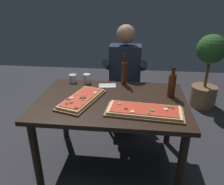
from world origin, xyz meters
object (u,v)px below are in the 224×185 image
oil_bottle_amber (124,73)px  pizza_rectangular_left (82,99)px  seated_diner (125,74)px  tumbler_far_side (73,78)px  diner_chair (125,89)px  wine_bottle_dark (172,85)px  tumbler_near_camera (87,79)px  pizza_rectangular_front (144,111)px  potted_plant_corner (208,69)px  dining_table (111,108)px

oil_bottle_amber → pizza_rectangular_left: bearing=-128.2°
seated_diner → tumbler_far_side: bearing=-149.4°
diner_chair → wine_bottle_dark: bearing=-56.4°
tumbler_near_camera → seated_diner: seated_diner is taller
oil_bottle_amber → tumbler_far_side: size_ratio=3.93×
pizza_rectangular_front → potted_plant_corner: (1.00, 1.71, -0.14)m
oil_bottle_amber → tumbler_far_side: bearing=179.8°
wine_bottle_dark → pizza_rectangular_front: bearing=-125.9°
pizza_rectangular_front → diner_chair: 1.14m
tumbler_near_camera → tumbler_far_side: (-0.16, 0.00, -0.00)m
dining_table → potted_plant_corner: (1.30, 1.48, -0.03)m
pizza_rectangular_front → tumbler_far_side: (-0.78, 0.63, 0.02)m
tumbler_far_side → potted_plant_corner: potted_plant_corner is taller
wine_bottle_dark → seated_diner: bearing=128.6°
seated_diner → potted_plant_corner: (1.21, 0.74, -0.13)m
oil_bottle_amber → seated_diner: seated_diner is taller
tumbler_near_camera → pizza_rectangular_left: bearing=-83.5°
tumbler_near_camera → diner_chair: bearing=48.4°
seated_diner → potted_plant_corner: size_ratio=1.18×
wine_bottle_dark → tumbler_near_camera: (-0.88, 0.27, -0.08)m
tumbler_far_side → seated_diner: 0.66m
pizza_rectangular_left → tumbler_near_camera: (-0.05, 0.46, 0.02)m
oil_bottle_amber → diner_chair: 0.60m
tumbler_near_camera → diner_chair: 0.68m
pizza_rectangular_left → dining_table: bearing=12.4°
seated_diner → pizza_rectangular_front: bearing=-77.1°
pizza_rectangular_front → seated_diner: 0.99m
wine_bottle_dark → seated_diner: size_ratio=0.22×
wine_bottle_dark → seated_diner: 0.78m
pizza_rectangular_front → seated_diner: size_ratio=0.50×
dining_table → seated_diner: seated_diner is taller
wine_bottle_dark → tumbler_far_side: wine_bottle_dark is taller
tumbler_near_camera → tumbler_far_side: tumbler_near_camera is taller
pizza_rectangular_left → wine_bottle_dark: bearing=13.1°
pizza_rectangular_front → seated_diner: seated_diner is taller
pizza_rectangular_left → seated_diner: bearing=66.2°
pizza_rectangular_left → diner_chair: (0.35, 0.91, -0.27)m
oil_bottle_amber → tumbler_near_camera: oil_bottle_amber is taller
pizza_rectangular_left → tumbler_near_camera: tumbler_near_camera is taller
pizza_rectangular_front → tumbler_far_side: tumbler_far_side is taller
pizza_rectangular_front → tumbler_near_camera: tumbler_near_camera is taller
tumbler_far_side → seated_diner: (0.56, 0.33, -0.04)m
pizza_rectangular_front → oil_bottle_amber: size_ratio=1.93×
dining_table → oil_bottle_amber: 0.47m
pizza_rectangular_front → pizza_rectangular_left: bearing=163.8°
dining_table → potted_plant_corner: bearing=48.8°
pizza_rectangular_left → wine_bottle_dark: size_ratio=2.03×
wine_bottle_dark → dining_table: bearing=-166.6°
pizza_rectangular_front → wine_bottle_dark: bearing=54.1°
pizza_rectangular_left → oil_bottle_amber: (0.36, 0.46, 0.11)m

